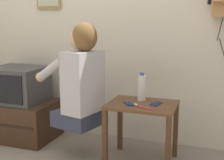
{
  "coord_description": "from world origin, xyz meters",
  "views": [
    {
      "loc": [
        1.08,
        -2.03,
        1.24
      ],
      "look_at": [
        0.22,
        0.43,
        0.73
      ],
      "focal_mm": 50.0,
      "sensor_mm": 36.0,
      "label": 1
    }
  ],
  "objects_px": {
    "person": "(81,78)",
    "cell_phone_held": "(129,104)",
    "cell_phone_spare": "(156,103)",
    "water_bottle": "(142,87)",
    "toothbrush": "(142,107)",
    "television": "(18,84)"
  },
  "relations": [
    {
      "from": "person",
      "to": "cell_phone_spare",
      "type": "xyz_separation_m",
      "value": [
        0.65,
        0.1,
        -0.2
      ]
    },
    {
      "from": "person",
      "to": "toothbrush",
      "type": "distance_m",
      "value": 0.6
    },
    {
      "from": "television",
      "to": "cell_phone_spare",
      "type": "bearing_deg",
      "value": -4.55
    },
    {
      "from": "person",
      "to": "cell_phone_held",
      "type": "height_order",
      "value": "person"
    },
    {
      "from": "water_bottle",
      "to": "cell_phone_spare",
      "type": "bearing_deg",
      "value": -28.52
    },
    {
      "from": "television",
      "to": "water_bottle",
      "type": "relative_size",
      "value": 2.15
    },
    {
      "from": "cell_phone_held",
      "to": "cell_phone_spare",
      "type": "relative_size",
      "value": 1.01
    },
    {
      "from": "person",
      "to": "water_bottle",
      "type": "bearing_deg",
      "value": -55.43
    },
    {
      "from": "cell_phone_spare",
      "to": "person",
      "type": "bearing_deg",
      "value": -156.78
    },
    {
      "from": "cell_phone_held",
      "to": "water_bottle",
      "type": "bearing_deg",
      "value": 32.44
    },
    {
      "from": "cell_phone_spare",
      "to": "water_bottle",
      "type": "bearing_deg",
      "value": 165.88
    },
    {
      "from": "water_bottle",
      "to": "toothbrush",
      "type": "relative_size",
      "value": 1.44
    },
    {
      "from": "water_bottle",
      "to": "toothbrush",
      "type": "distance_m",
      "value": 0.26
    },
    {
      "from": "person",
      "to": "television",
      "type": "relative_size",
      "value": 1.73
    },
    {
      "from": "water_bottle",
      "to": "toothbrush",
      "type": "height_order",
      "value": "water_bottle"
    },
    {
      "from": "cell_phone_spare",
      "to": "water_bottle",
      "type": "distance_m",
      "value": 0.2
    },
    {
      "from": "television",
      "to": "toothbrush",
      "type": "bearing_deg",
      "value": -10.68
    },
    {
      "from": "water_bottle",
      "to": "person",
      "type": "bearing_deg",
      "value": -160.21
    },
    {
      "from": "person",
      "to": "cell_phone_held",
      "type": "bearing_deg",
      "value": -72.48
    },
    {
      "from": "person",
      "to": "cell_phone_held",
      "type": "distance_m",
      "value": 0.48
    },
    {
      "from": "cell_phone_held",
      "to": "cell_phone_spare",
      "type": "bearing_deg",
      "value": -14.05
    },
    {
      "from": "person",
      "to": "television",
      "type": "bearing_deg",
      "value": 89.87
    }
  ]
}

